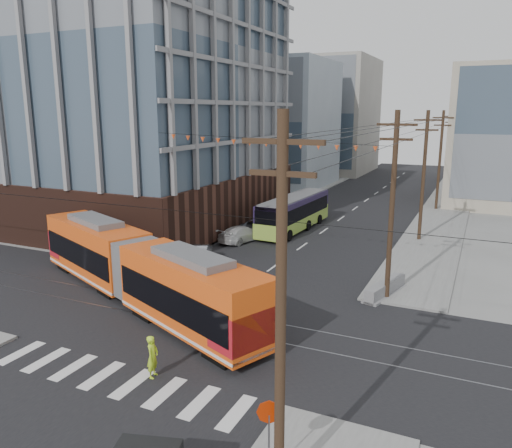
{
  "coord_description": "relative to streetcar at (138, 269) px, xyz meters",
  "views": [
    {
      "loc": [
        13.14,
        -17.66,
        10.95
      ],
      "look_at": [
        0.61,
        9.54,
        4.13
      ],
      "focal_mm": 35.0,
      "sensor_mm": 36.0,
      "label": 1
    }
  ],
  "objects": [
    {
      "name": "parked_car_white",
      "position": [
        -0.68,
        14.86,
        -1.31
      ],
      "size": [
        3.02,
        5.06,
        1.37
      ],
      "primitive_type": "imported",
      "rotation": [
        0.0,
        0.0,
        2.9
      ],
      "color": "silver",
      "rests_on": "ground"
    },
    {
      "name": "parked_car_silver",
      "position": [
        -0.58,
        7.39,
        -1.19
      ],
      "size": [
        3.52,
        5.17,
        1.61
      ],
      "primitive_type": "imported",
      "rotation": [
        0.0,
        0.0,
        3.55
      ],
      "color": "gray",
      "rests_on": "ground"
    },
    {
      "name": "jersey_barrier",
      "position": [
        12.87,
        7.09,
        -1.57
      ],
      "size": [
        2.03,
        4.37,
        0.85
      ],
      "primitive_type": "cube",
      "rotation": [
        0.0,
        0.0,
        -0.26
      ],
      "color": "gray",
      "rests_on": "ground"
    },
    {
      "name": "utility_pole_far",
      "position": [
        13.07,
        51.5,
        3.5
      ],
      "size": [
        0.3,
        0.3,
        11.0
      ],
      "primitive_type": "cylinder",
      "color": "black",
      "rests_on": "ground"
    },
    {
      "name": "bg_bldg_nw_near",
      "position": [
        -12.43,
        47.5,
        7.0
      ],
      "size": [
        18.0,
        16.0,
        18.0
      ],
      "primitive_type": "cube",
      "color": "#8C99A5",
      "rests_on": "ground"
    },
    {
      "name": "parked_car_grey",
      "position": [
        -0.6,
        18.56,
        -1.34
      ],
      "size": [
        2.9,
        5.04,
        1.32
      ],
      "primitive_type": "imported",
      "rotation": [
        0.0,
        0.0,
        2.99
      ],
      "color": "#4C505A",
      "rests_on": "ground"
    },
    {
      "name": "office_building",
      "position": [
        -17.43,
        18.5,
        12.3
      ],
      "size": [
        30.0,
        25.0,
        28.6
      ],
      "primitive_type": "cube",
      "color": "#381E16",
      "rests_on": "ground"
    },
    {
      "name": "streetcar",
      "position": [
        0.0,
        0.0,
        0.0
      ],
      "size": [
        20.19,
        10.99,
        4.0
      ],
      "primitive_type": null,
      "rotation": [
        0.0,
        0.0,
        -0.41
      ],
      "color": "#E55013",
      "rests_on": "ground"
    },
    {
      "name": "bg_bldg_nw_far",
      "position": [
        -9.43,
        67.5,
        8.0
      ],
      "size": [
        16.0,
        18.0,
        20.0
      ],
      "primitive_type": "cube",
      "color": "gray",
      "rests_on": "ground"
    },
    {
      "name": "utility_pole_near",
      "position": [
        13.07,
        -10.5,
        3.5
      ],
      "size": [
        0.3,
        0.3,
        11.0
      ],
      "primitive_type": "cylinder",
      "color": "black",
      "rests_on": "ground"
    },
    {
      "name": "pedestrian",
      "position": [
        5.81,
        -6.65,
        -1.08
      ],
      "size": [
        0.57,
        0.75,
        1.84
      ],
      "primitive_type": "imported",
      "rotation": [
        0.0,
        0.0,
        1.78
      ],
      "color": "#B4E224",
      "rests_on": "ground"
    },
    {
      "name": "stop_sign",
      "position": [
        12.59,
        -10.12,
        -0.76
      ],
      "size": [
        1.0,
        1.0,
        2.49
      ],
      "primitive_type": null,
      "rotation": [
        0.0,
        0.0,
        0.42
      ],
      "color": "#9F1F01",
      "rests_on": "ground"
    },
    {
      "name": "city_bus",
      "position": [
        1.89,
        20.69,
        -0.35
      ],
      "size": [
        3.12,
        11.75,
        3.3
      ],
      "primitive_type": null,
      "rotation": [
        0.0,
        0.0,
        -0.05
      ],
      "color": "#23193A",
      "rests_on": "ground"
    },
    {
      "name": "ground",
      "position": [
        4.57,
        -4.5,
        -2.0
      ],
      "size": [
        160.0,
        160.0,
        0.0
      ],
      "primitive_type": "plane",
      "color": "slate"
    }
  ]
}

